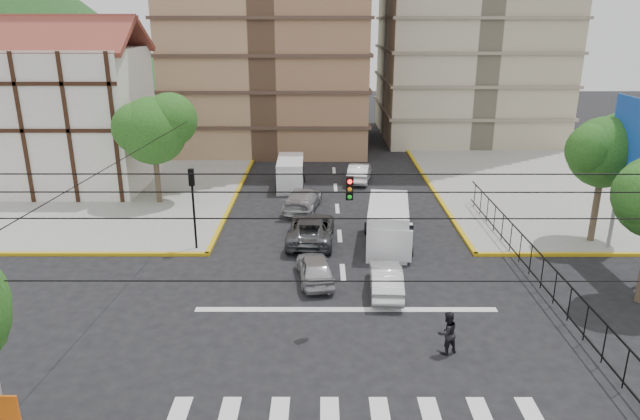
{
  "coord_description": "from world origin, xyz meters",
  "views": [
    {
      "loc": [
        -1.08,
        -20.69,
        11.87
      ],
      "look_at": [
        -1.12,
        2.77,
        4.0
      ],
      "focal_mm": 32.0,
      "sensor_mm": 36.0,
      "label": 1
    }
  ],
  "objects_px": {
    "car_white_front_right": "(386,279)",
    "van_right_lane": "(388,227)",
    "van_left_lane": "(290,174)",
    "pedestrian_crosswalk": "(447,333)",
    "traffic_light_nw": "(193,196)",
    "car_silver_front_left": "(315,268)"
  },
  "relations": [
    {
      "from": "car_white_front_right",
      "to": "pedestrian_crosswalk",
      "type": "distance_m",
      "value": 5.25
    },
    {
      "from": "traffic_light_nw",
      "to": "car_white_front_right",
      "type": "relative_size",
      "value": 1.1
    },
    {
      "from": "van_left_lane",
      "to": "pedestrian_crosswalk",
      "type": "xyz_separation_m",
      "value": [
        6.93,
        -21.98,
        -0.19
      ]
    },
    {
      "from": "traffic_light_nw",
      "to": "pedestrian_crosswalk",
      "type": "relative_size",
      "value": 2.59
    },
    {
      "from": "car_white_front_right",
      "to": "van_right_lane",
      "type": "bearing_deg",
      "value": -94.46
    },
    {
      "from": "van_right_lane",
      "to": "car_white_front_right",
      "type": "bearing_deg",
      "value": -90.36
    },
    {
      "from": "van_right_lane",
      "to": "van_left_lane",
      "type": "relative_size",
      "value": 1.17
    },
    {
      "from": "van_right_lane",
      "to": "car_silver_front_left",
      "type": "height_order",
      "value": "van_right_lane"
    },
    {
      "from": "pedestrian_crosswalk",
      "to": "car_silver_front_left",
      "type": "bearing_deg",
      "value": -77.34
    },
    {
      "from": "traffic_light_nw",
      "to": "van_right_lane",
      "type": "relative_size",
      "value": 0.79
    },
    {
      "from": "van_right_lane",
      "to": "pedestrian_crosswalk",
      "type": "xyz_separation_m",
      "value": [
        1.02,
        -10.41,
        -0.33
      ]
    },
    {
      "from": "van_right_lane",
      "to": "pedestrian_crosswalk",
      "type": "distance_m",
      "value": 10.47
    },
    {
      "from": "car_silver_front_left",
      "to": "car_white_front_right",
      "type": "bearing_deg",
      "value": 150.98
    },
    {
      "from": "traffic_light_nw",
      "to": "car_white_front_right",
      "type": "distance_m",
      "value": 11.15
    },
    {
      "from": "van_right_lane",
      "to": "car_silver_front_left",
      "type": "distance_m",
      "value": 5.79
    },
    {
      "from": "traffic_light_nw",
      "to": "van_left_lane",
      "type": "relative_size",
      "value": 0.92
    },
    {
      "from": "van_left_lane",
      "to": "car_silver_front_left",
      "type": "bearing_deg",
      "value": -83.83
    },
    {
      "from": "van_right_lane",
      "to": "van_left_lane",
      "type": "bearing_deg",
      "value": 124.06
    },
    {
      "from": "traffic_light_nw",
      "to": "car_silver_front_left",
      "type": "xyz_separation_m",
      "value": [
        6.43,
        -3.73,
        -2.45
      ]
    },
    {
      "from": "van_right_lane",
      "to": "car_silver_front_left",
      "type": "bearing_deg",
      "value": -126.14
    },
    {
      "from": "van_right_lane",
      "to": "van_left_lane",
      "type": "height_order",
      "value": "van_right_lane"
    },
    {
      "from": "car_silver_front_left",
      "to": "pedestrian_crosswalk",
      "type": "height_order",
      "value": "pedestrian_crosswalk"
    }
  ]
}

